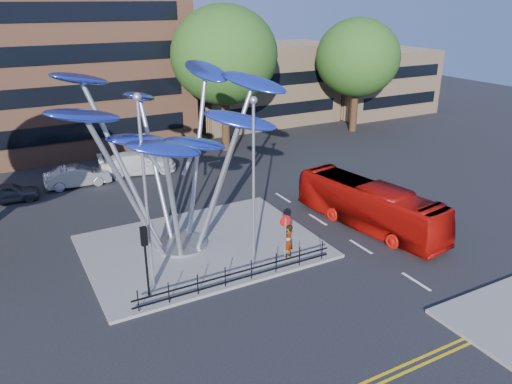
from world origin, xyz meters
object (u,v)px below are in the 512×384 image
tree_right (224,55)px  street_lamp_right (254,169)px  pedestrian (288,241)px  parked_car_mid (78,176)px  leaf_sculpture (171,121)px  no_entry_sign_island (285,230)px  red_bus (370,206)px  parked_car_left (8,192)px  parked_car_right (138,163)px  traffic_light_island (145,248)px  street_lamp_left (144,178)px  tree_far (358,58)px

tree_right → street_lamp_right: tree_right is taller
pedestrian → parked_car_mid: (-7.35, 16.21, -0.33)m
leaf_sculpture → parked_car_mid: size_ratio=2.86×
pedestrian → no_entry_sign_island: bearing=2.3°
no_entry_sign_island → red_bus: red_bus is taller
street_lamp_right → parked_car_left: street_lamp_right is taller
no_entry_sign_island → parked_car_mid: bearing=113.4°
leaf_sculpture → parked_car_left: (-7.50, 11.32, -6.24)m
parked_car_right → parked_car_mid: bearing=105.3°
no_entry_sign_island → parked_car_left: size_ratio=0.66×
tree_right → leaf_sculpture: (-10.07, -15.32, -1.16)m
parked_car_mid → traffic_light_island: bearing=-178.0°
leaf_sculpture → parked_car_right: leaf_sculpture is taller
street_lamp_left → parked_car_left: bearing=109.3°
traffic_light_island → parked_car_right: bearing=75.4°
tree_right → parked_car_mid: bearing=-166.5°
traffic_light_island → parked_car_left: size_ratio=0.92×
street_lamp_right → pedestrian: 4.42m
parked_car_mid → street_lamp_right: bearing=-158.9°
parked_car_right → leaf_sculpture: bearing=-179.8°
tree_right → parked_car_left: tree_right is taller
no_entry_sign_island → tree_right: bearing=72.9°
traffic_light_island → street_lamp_right: bearing=5.2°
tree_right → traffic_light_island: 24.06m
street_lamp_left → pedestrian: (6.78, -0.85, -4.29)m
no_entry_sign_island → traffic_light_island: bearing=-179.9°
street_lamp_left → no_entry_sign_island: street_lamp_left is taller
parked_car_left → parked_car_right: (9.00, 1.52, 0.19)m
tree_far → no_entry_sign_island: bearing=-135.7°
red_bus → pedestrian: red_bus is taller
leaf_sculpture → street_lamp_right: size_ratio=1.53×
tree_far → street_lamp_left: tree_far is taller
tree_far → pedestrian: size_ratio=5.93×
leaf_sculpture → pedestrian: (4.34, -4.04, -5.81)m
traffic_light_island → parked_car_right: size_ratio=0.60×
leaf_sculpture → tree_far: bearing=32.5°
parked_car_mid → leaf_sculpture: bearing=-164.4°
pedestrian → traffic_light_island: bearing=-21.6°
traffic_light_island → pedestrian: size_ratio=1.88×
leaf_sculpture → street_lamp_right: bearing=-55.1°
tree_right → street_lamp_right: (-7.50, -19.00, -2.94)m
street_lamp_left → pedestrian: 8.07m
tree_far → parked_car_left: tree_far is taller
tree_far → traffic_light_island: (-27.00, -19.50, -4.49)m
parked_car_mid → pedestrian: bearing=-153.8°
red_bus → traffic_light_island: bearing=176.6°
pedestrian → parked_car_mid: bearing=-88.3°
traffic_light_island → no_entry_sign_island: 7.05m
red_bus → parked_car_left: size_ratio=2.60×
no_entry_sign_island → parked_car_left: bearing=126.8°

